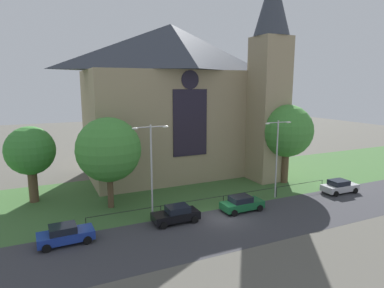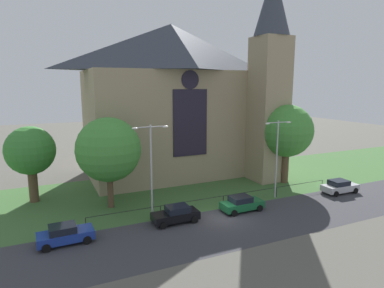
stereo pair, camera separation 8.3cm
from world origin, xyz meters
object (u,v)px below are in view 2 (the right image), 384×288
object	(u,v)px
tree_left_far	(30,151)
parked_car_silver	(340,186)
parked_car_black	(176,214)
parked_car_green	(242,204)
tree_left_near	(109,150)
parked_car_blue	(65,234)
streetlamp_far	(277,150)
streetlamp_near	(151,161)
tree_right_near	(287,131)
church_building	(179,99)

from	to	relation	value
tree_left_far	parked_car_silver	bearing A→B (deg)	-19.81
parked_car_black	parked_car_green	distance (m)	6.90
parked_car_silver	parked_car_green	bearing A→B (deg)	-177.98
tree_left_near	parked_car_blue	xyz separation A→B (m)	(-4.80, -6.36, -5.19)
streetlamp_far	parked_car_silver	size ratio (longest dim) A/B	2.00
streetlamp_near	parked_car_silver	distance (m)	22.42
tree_right_near	tree_left_near	distance (m)	21.73
tree_left_near	parked_car_silver	distance (m)	26.05
tree_left_near	parked_car_silver	bearing A→B (deg)	-14.51
tree_left_far	streetlamp_far	bearing A→B (deg)	-22.04
tree_right_near	tree_left_far	bearing A→B (deg)	169.12
tree_left_near	church_building	bearing A→B (deg)	38.81
tree_left_far	parked_car_blue	world-z (taller)	tree_left_far
streetlamp_far	parked_car_black	bearing A→B (deg)	-172.78
church_building	parked_car_green	xyz separation A→B (m)	(0.25, -15.41, -9.53)
tree_right_near	parked_car_green	xyz separation A→B (m)	(-10.24, -5.90, -5.82)
church_building	tree_right_near	distance (m)	14.63
streetlamp_far	tree_left_near	bearing A→B (deg)	164.62
tree_right_near	parked_car_black	distance (m)	18.99
tree_right_near	streetlamp_far	size ratio (longest dim) A/B	1.16
tree_left_far	parked_car_green	bearing A→B (deg)	-31.65
church_building	streetlamp_near	world-z (taller)	church_building
tree_left_near	parked_car_black	xyz separation A→B (m)	(4.59, -6.22, -5.19)
parked_car_green	parked_car_silver	distance (m)	13.23
tree_right_near	streetlamp_far	world-z (taller)	tree_right_near
parked_car_green	church_building	bearing A→B (deg)	90.47
streetlamp_far	parked_car_green	xyz separation A→B (m)	(-5.45, -1.72, -4.64)
tree_left_near	parked_car_green	size ratio (longest dim) A/B	2.17
parked_car_blue	parked_car_silver	size ratio (longest dim) A/B	1.00
tree_left_near	streetlamp_near	bearing A→B (deg)	-58.31
parked_car_green	parked_car_silver	xyz separation A→B (m)	(13.23, -0.02, 0.00)
tree_left_far	parked_car_black	xyz separation A→B (m)	(11.65, -11.28, -4.70)
parked_car_blue	church_building	bearing A→B (deg)	41.89
church_building	streetlamp_far	xyz separation A→B (m)	(5.70, -13.69, -4.88)
tree_right_near	streetlamp_near	size ratio (longest dim) A/B	1.12
church_building	parked_car_silver	size ratio (longest dim) A/B	6.10
church_building	parked_car_silver	bearing A→B (deg)	-48.86
church_building	parked_car_silver	world-z (taller)	church_building
tree_right_near	parked_car_green	size ratio (longest dim) A/B	2.34
streetlamp_near	parked_car_black	size ratio (longest dim) A/B	2.09
church_building	parked_car_black	size ratio (longest dim) A/B	6.19
tree_left_near	streetlamp_far	distance (m)	17.57
tree_left_far	parked_car_blue	distance (m)	12.55
tree_right_near	streetlamp_near	world-z (taller)	tree_right_near
tree_right_near	parked_car_silver	distance (m)	8.82
tree_left_near	parked_car_silver	xyz separation A→B (m)	(24.71, -6.39, -5.19)
tree_right_near	parked_car_silver	xyz separation A→B (m)	(2.99, -5.92, -5.82)
church_building	streetlamp_far	size ratio (longest dim) A/B	3.06
parked_car_silver	church_building	bearing A→B (deg)	133.24
parked_car_blue	parked_car_silver	xyz separation A→B (m)	(29.51, -0.03, 0.00)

